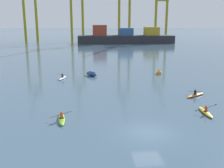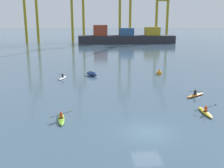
{
  "view_description": "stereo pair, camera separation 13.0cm",
  "coord_description": "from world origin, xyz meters",
  "px_view_note": "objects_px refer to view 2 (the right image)",
  "views": [
    {
      "loc": [
        -4.98,
        -20.13,
        9.15
      ],
      "look_at": [
        -1.67,
        15.49,
        0.6
      ],
      "focal_mm": 41.47,
      "sensor_mm": 36.0,
      "label": 1
    },
    {
      "loc": [
        -4.85,
        -20.14,
        9.15
      ],
      "look_at": [
        -1.67,
        15.49,
        0.6
      ],
      "focal_mm": 41.47,
      "sensor_mm": 36.0,
      "label": 2
    }
  ],
  "objects_px": {
    "kayak_lime": "(61,118)",
    "kayak_orange": "(195,95)",
    "channel_buoy": "(159,72)",
    "kayak_white": "(63,78)",
    "gantry_crane_east_mid": "(125,0)",
    "container_barge": "(126,37)",
    "gantry_crane_east": "(163,8)",
    "kayak_yellow": "(205,112)",
    "gantry_crane_west": "(30,5)",
    "capsized_dinghy": "(92,74)",
    "gantry_crane_west_mid": "(77,6)"
  },
  "relations": [
    {
      "from": "kayak_lime",
      "to": "kayak_orange",
      "type": "bearing_deg",
      "value": 22.97
    },
    {
      "from": "channel_buoy",
      "to": "kayak_white",
      "type": "bearing_deg",
      "value": -172.57
    },
    {
      "from": "channel_buoy",
      "to": "kayak_lime",
      "type": "height_order",
      "value": "channel_buoy"
    },
    {
      "from": "gantry_crane_east_mid",
      "to": "kayak_white",
      "type": "height_order",
      "value": "gantry_crane_east_mid"
    },
    {
      "from": "container_barge",
      "to": "kayak_white",
      "type": "bearing_deg",
      "value": -106.0
    },
    {
      "from": "kayak_orange",
      "to": "kayak_lime",
      "type": "bearing_deg",
      "value": -157.03
    },
    {
      "from": "gantry_crane_east",
      "to": "kayak_lime",
      "type": "xyz_separation_m",
      "value": [
        -38.46,
        -102.62,
        -15.69
      ]
    },
    {
      "from": "kayak_lime",
      "to": "kayak_yellow",
      "type": "distance_m",
      "value": 14.62
    },
    {
      "from": "gantry_crane_west",
      "to": "channel_buoy",
      "type": "relative_size",
      "value": 31.58
    },
    {
      "from": "gantry_crane_west",
      "to": "gantry_crane_east",
      "type": "xyz_separation_m",
      "value": [
        61.33,
        3.59,
        -0.63
      ]
    },
    {
      "from": "kayak_orange",
      "to": "kayak_lime",
      "type": "height_order",
      "value": "same"
    },
    {
      "from": "gantry_crane_east_mid",
      "to": "capsized_dinghy",
      "type": "height_order",
      "value": "gantry_crane_east_mid"
    },
    {
      "from": "capsized_dinghy",
      "to": "gantry_crane_east_mid",
      "type": "bearing_deg",
      "value": 78.26
    },
    {
      "from": "gantry_crane_east_mid",
      "to": "kayak_yellow",
      "type": "distance_m",
      "value": 106.73
    },
    {
      "from": "gantry_crane_west_mid",
      "to": "kayak_lime",
      "type": "bearing_deg",
      "value": -88.8
    },
    {
      "from": "gantry_crane_east",
      "to": "kayak_white",
      "type": "xyz_separation_m",
      "value": [
        -40.1,
        -83.53,
        -15.69
      ]
    },
    {
      "from": "channel_buoy",
      "to": "kayak_orange",
      "type": "bearing_deg",
      "value": -86.87
    },
    {
      "from": "gantry_crane_west",
      "to": "capsized_dinghy",
      "type": "bearing_deg",
      "value": -71.53
    },
    {
      "from": "gantry_crane_east_mid",
      "to": "channel_buoy",
      "type": "distance_m",
      "value": 86.37
    },
    {
      "from": "kayak_white",
      "to": "kayak_lime",
      "type": "xyz_separation_m",
      "value": [
        1.65,
        -19.09,
        0.0
      ]
    },
    {
      "from": "container_barge",
      "to": "gantry_crane_west",
      "type": "relative_size",
      "value": 1.34
    },
    {
      "from": "kayak_orange",
      "to": "gantry_crane_east_mid",
      "type": "bearing_deg",
      "value": 87.33
    },
    {
      "from": "gantry_crane_west",
      "to": "kayak_lime",
      "type": "height_order",
      "value": "gantry_crane_west"
    },
    {
      "from": "gantry_crane_east_mid",
      "to": "capsized_dinghy",
      "type": "distance_m",
      "value": 88.35
    },
    {
      "from": "kayak_orange",
      "to": "kayak_lime",
      "type": "relative_size",
      "value": 0.92
    },
    {
      "from": "capsized_dinghy",
      "to": "kayak_white",
      "type": "bearing_deg",
      "value": -159.47
    },
    {
      "from": "gantry_crane_east_mid",
      "to": "kayak_lime",
      "type": "xyz_separation_m",
      "value": [
        -20.76,
        -105.34,
        -19.44
      ]
    },
    {
      "from": "gantry_crane_east_mid",
      "to": "kayak_lime",
      "type": "relative_size",
      "value": 11.65
    },
    {
      "from": "container_barge",
      "to": "channel_buoy",
      "type": "distance_m",
      "value": 71.36
    },
    {
      "from": "gantry_crane_west_mid",
      "to": "channel_buoy",
      "type": "height_order",
      "value": "gantry_crane_west_mid"
    },
    {
      "from": "channel_buoy",
      "to": "kayak_yellow",
      "type": "bearing_deg",
      "value": -92.14
    },
    {
      "from": "gantry_crane_west",
      "to": "gantry_crane_east_mid",
      "type": "bearing_deg",
      "value": 8.23
    },
    {
      "from": "gantry_crane_west_mid",
      "to": "kayak_white",
      "type": "distance_m",
      "value": 87.57
    },
    {
      "from": "gantry_crane_east",
      "to": "capsized_dinghy",
      "type": "height_order",
      "value": "gantry_crane_east"
    },
    {
      "from": "gantry_crane_east_mid",
      "to": "capsized_dinghy",
      "type": "bearing_deg",
      "value": -101.74
    },
    {
      "from": "container_barge",
      "to": "kayak_white",
      "type": "distance_m",
      "value": 76.42
    },
    {
      "from": "kayak_orange",
      "to": "gantry_crane_west_mid",
      "type": "bearing_deg",
      "value": 100.6
    },
    {
      "from": "capsized_dinghy",
      "to": "kayak_yellow",
      "type": "height_order",
      "value": "kayak_yellow"
    },
    {
      "from": "gantry_crane_east",
      "to": "kayak_orange",
      "type": "xyz_separation_m",
      "value": [
        -22.28,
        -95.77,
        -15.69
      ]
    },
    {
      "from": "gantry_crane_west_mid",
      "to": "gantry_crane_east",
      "type": "relative_size",
      "value": 1.12
    },
    {
      "from": "gantry_crane_west",
      "to": "gantry_crane_west_mid",
      "type": "relative_size",
      "value": 0.87
    },
    {
      "from": "container_barge",
      "to": "gantry_crane_west_mid",
      "type": "height_order",
      "value": "gantry_crane_west_mid"
    },
    {
      "from": "gantry_crane_west",
      "to": "kayak_lime",
      "type": "relative_size",
      "value": 9.16
    },
    {
      "from": "container_barge",
      "to": "gantry_crane_east",
      "type": "relative_size",
      "value": 1.32
    },
    {
      "from": "gantry_crane_west",
      "to": "channel_buoy",
      "type": "xyz_separation_m",
      "value": [
        38.25,
        -77.71,
        -16.13
      ]
    },
    {
      "from": "gantry_crane_east_mid",
      "to": "channel_buoy",
      "type": "height_order",
      "value": "gantry_crane_east_mid"
    },
    {
      "from": "gantry_crane_west",
      "to": "kayak_orange",
      "type": "bearing_deg",
      "value": -67.04
    },
    {
      "from": "channel_buoy",
      "to": "kayak_white",
      "type": "relative_size",
      "value": 0.29
    },
    {
      "from": "kayak_white",
      "to": "kayak_yellow",
      "type": "xyz_separation_m",
      "value": [
        16.25,
        -18.52,
        -0.0
      ]
    },
    {
      "from": "gantry_crane_east",
      "to": "kayak_orange",
      "type": "bearing_deg",
      "value": -103.1
    }
  ]
}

